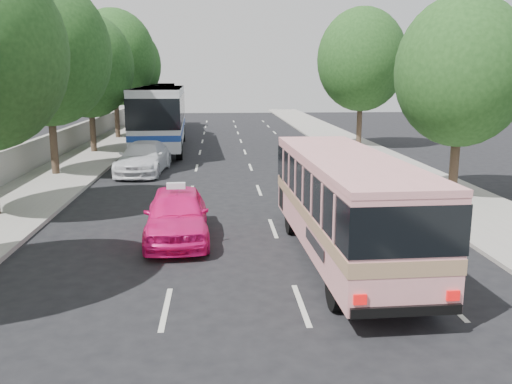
{
  "coord_description": "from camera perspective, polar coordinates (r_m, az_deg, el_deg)",
  "views": [
    {
      "loc": [
        -0.75,
        -12.81,
        4.84
      ],
      "look_at": [
        0.32,
        2.22,
        1.6
      ],
      "focal_mm": 38.0,
      "sensor_mm": 36.0,
      "label": 1
    }
  ],
  "objects": [
    {
      "name": "ground",
      "position": [
        13.72,
        -0.69,
        -8.53
      ],
      "size": [
        120.0,
        120.0,
        0.0
      ],
      "primitive_type": "plane",
      "color": "black",
      "rests_on": "ground"
    },
    {
      "name": "sidewalk_left",
      "position": [
        34.05,
        -17.21,
        3.55
      ],
      "size": [
        4.0,
        90.0,
        0.15
      ],
      "primitive_type": "cube",
      "color": "#9E998E",
      "rests_on": "ground"
    },
    {
      "name": "sidewalk_right",
      "position": [
        34.42,
        11.59,
        3.91
      ],
      "size": [
        4.0,
        90.0,
        0.12
      ],
      "primitive_type": "cube",
      "color": "#9E998E",
      "rests_on": "ground"
    },
    {
      "name": "low_wall",
      "position": [
        34.4,
        -20.23,
        4.82
      ],
      "size": [
        0.3,
        90.0,
        1.5
      ],
      "primitive_type": "cube",
      "color": "#9E998E",
      "rests_on": "sidewalk_left"
    },
    {
      "name": "tree_left_c",
      "position": [
        27.92,
        -21.1,
        13.99
      ],
      "size": [
        6.0,
        6.0,
        9.35
      ],
      "color": "#38281E",
      "rests_on": "ground"
    },
    {
      "name": "tree_left_d",
      "position": [
        35.62,
        -17.11,
        12.9
      ],
      "size": [
        5.52,
        5.52,
        8.6
      ],
      "color": "#38281E",
      "rests_on": "ground"
    },
    {
      "name": "tree_left_e",
      "position": [
        43.47,
        -14.67,
        13.86
      ],
      "size": [
        6.3,
        6.3,
        9.82
      ],
      "color": "#38281E",
      "rests_on": "ground"
    },
    {
      "name": "tree_left_f",
      "position": [
        51.37,
        -13.23,
        13.13
      ],
      "size": [
        5.88,
        5.88,
        9.16
      ],
      "color": "#38281E",
      "rests_on": "ground"
    },
    {
      "name": "tree_right_near",
      "position": [
        22.84,
        21.09,
        12.26
      ],
      "size": [
        5.1,
        5.1,
        7.95
      ],
      "color": "#38281E",
      "rests_on": "ground"
    },
    {
      "name": "tree_right_far",
      "position": [
        38.06,
        11.23,
        13.85
      ],
      "size": [
        6.0,
        6.0,
        9.35
      ],
      "color": "#38281E",
      "rests_on": "ground"
    },
    {
      "name": "pink_bus",
      "position": [
        14.31,
        9.37,
        -0.43
      ],
      "size": [
        2.55,
        8.97,
        2.84
      ],
      "rotation": [
        0.0,
        0.0,
        0.03
      ],
      "color": "pink",
      "rests_on": "ground"
    },
    {
      "name": "pink_taxi",
      "position": [
        16.37,
        -8.33,
        -2.34
      ],
      "size": [
        2.08,
        4.69,
        1.57
      ],
      "primitive_type": "imported",
      "rotation": [
        0.0,
        0.0,
        0.05
      ],
      "color": "#F8157D",
      "rests_on": "ground"
    },
    {
      "name": "white_pickup",
      "position": [
        28.01,
        -11.74,
        3.55
      ],
      "size": [
        2.61,
        5.52,
        1.56
      ],
      "primitive_type": "imported",
      "rotation": [
        0.0,
        0.0,
        -0.08
      ],
      "color": "silver",
      "rests_on": "ground"
    },
    {
      "name": "tour_coach_front",
      "position": [
        36.71,
        -10.03,
        8.25
      ],
      "size": [
        3.51,
        13.79,
        4.1
      ],
      "rotation": [
        0.0,
        0.0,
        0.04
      ],
      "color": "silver",
      "rests_on": "ground"
    },
    {
      "name": "tour_coach_rear",
      "position": [
        49.69,
        -10.21,
        9.22
      ],
      "size": [
        3.99,
        13.87,
        4.1
      ],
      "rotation": [
        0.0,
        0.0,
        0.08
      ],
      "color": "silver",
      "rests_on": "ground"
    },
    {
      "name": "taxi_roof_sign",
      "position": [
        16.18,
        -8.43,
        0.66
      ],
      "size": [
        0.56,
        0.21,
        0.18
      ],
      "primitive_type": "cube",
      "rotation": [
        0.0,
        0.0,
        0.05
      ],
      "color": "silver",
      "rests_on": "pink_taxi"
    }
  ]
}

